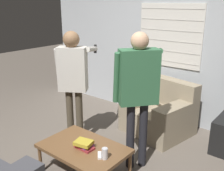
% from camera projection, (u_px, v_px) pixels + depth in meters
% --- Properties ---
extents(ground_plane, '(16.00, 16.00, 0.00)m').
position_uv_depth(ground_plane, '(85.00, 169.00, 3.25)').
color(ground_plane, '#665B51').
extents(wall_back, '(5.20, 0.08, 2.55)m').
position_uv_depth(wall_back, '(168.00, 46.00, 4.37)').
color(wall_back, '#ADB2B7').
rests_on(wall_back, ground_plane).
extents(armchair_beige, '(1.07, 1.00, 0.81)m').
position_uv_depth(armchair_beige, '(160.00, 113.00, 4.13)').
color(armchair_beige, gray).
rests_on(armchair_beige, ground_plane).
extents(coffee_table, '(1.00, 0.65, 0.39)m').
position_uv_depth(coffee_table, '(84.00, 149.00, 3.03)').
color(coffee_table, brown).
rests_on(coffee_table, ground_plane).
extents(person_left_standing, '(0.49, 0.81, 1.62)m').
position_uv_depth(person_left_standing, '(73.00, 75.00, 3.60)').
color(person_left_standing, '#4C4233').
rests_on(person_left_standing, ground_plane).
extents(person_right_standing, '(0.55, 0.83, 1.68)m').
position_uv_depth(person_right_standing, '(138.00, 85.00, 3.02)').
color(person_right_standing, black).
rests_on(person_right_standing, ground_plane).
extents(book_stack, '(0.23, 0.20, 0.10)m').
position_uv_depth(book_stack, '(84.00, 144.00, 2.97)').
color(book_stack, maroon).
rests_on(book_stack, coffee_table).
extents(soda_can, '(0.07, 0.07, 0.13)m').
position_uv_depth(soda_can, '(105.00, 153.00, 2.77)').
color(soda_can, silver).
rests_on(soda_can, coffee_table).
extents(spare_remote, '(0.12, 0.12, 0.02)m').
position_uv_depth(spare_remote, '(100.00, 155.00, 2.83)').
color(spare_remote, white).
rests_on(spare_remote, coffee_table).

